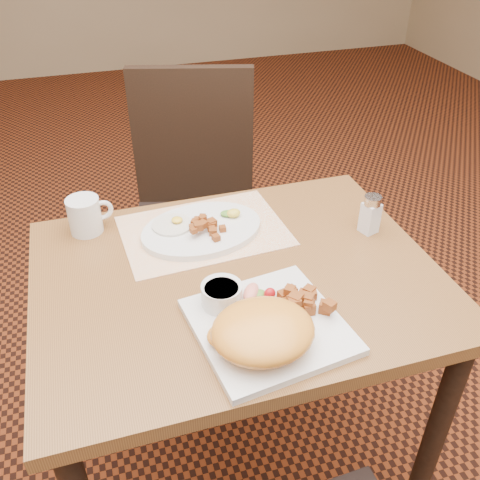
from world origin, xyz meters
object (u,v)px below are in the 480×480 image
table (237,309)px  plate_oval (202,230)px  salt_shaker (371,214)px  coffee_mug (86,215)px  chair_far (194,199)px  plate_square (269,326)px

table → plate_oval: plate_oval is taller
salt_shaker → coffee_mug: (-0.67, 0.21, -0.01)m
chair_far → plate_oval: chair_far is taller
chair_far → coffee_mug: 0.61m
table → salt_shaker: bearing=10.1°
table → coffee_mug: 0.44m
chair_far → salt_shaker: (0.31, -0.63, 0.26)m
plate_oval → salt_shaker: 0.42m
plate_square → coffee_mug: size_ratio=2.50×
plate_square → coffee_mug: coffee_mug is taller
coffee_mug → table: bearing=-41.4°
plate_square → salt_shaker: 0.44m
table → plate_square: (0.01, -0.19, 0.12)m
plate_oval → salt_shaker: (0.40, -0.11, 0.04)m
table → plate_square: size_ratio=3.21×
table → salt_shaker: size_ratio=9.00×
table → salt_shaker: 0.40m
chair_far → coffee_mug: bearing=65.3°
table → coffee_mug: size_ratio=8.02×
coffee_mug → chair_far: bearing=49.6°
table → salt_shaker: salt_shaker is taller
chair_far → salt_shaker: 0.75m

